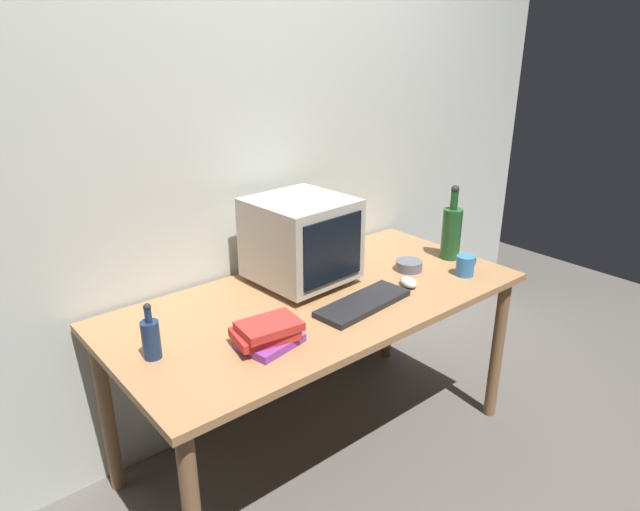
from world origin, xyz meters
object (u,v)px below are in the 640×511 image
(book_stack, at_px, (268,334))
(cd_spindle, at_px, (409,265))
(mug, at_px, (465,265))
(bottle_short, at_px, (150,337))
(computer_mouse, at_px, (408,282))
(crt_monitor, at_px, (301,240))
(bottle_tall, at_px, (451,231))
(keyboard, at_px, (363,303))

(book_stack, bearing_deg, cd_spindle, 8.92)
(book_stack, height_order, mug, same)
(bottle_short, distance_m, mug, 1.38)
(cd_spindle, bearing_deg, bottle_short, 177.65)
(computer_mouse, height_order, cd_spindle, cd_spindle)
(crt_monitor, height_order, mug, crt_monitor)
(crt_monitor, bearing_deg, bottle_tall, -17.82)
(computer_mouse, distance_m, bottle_tall, 0.42)
(crt_monitor, relative_size, mug, 3.39)
(keyboard, distance_m, computer_mouse, 0.28)
(bottle_tall, relative_size, bottle_short, 1.80)
(crt_monitor, relative_size, book_stack, 1.68)
(computer_mouse, relative_size, mug, 0.83)
(bottle_short, bearing_deg, book_stack, -28.97)
(mug, bearing_deg, book_stack, 176.64)
(mug, bearing_deg, computer_mouse, 164.08)
(computer_mouse, bearing_deg, bottle_tall, 33.18)
(bottle_short, height_order, book_stack, bottle_short)
(keyboard, height_order, cd_spindle, cd_spindle)
(crt_monitor, distance_m, bottle_short, 0.78)
(crt_monitor, relative_size, bottle_tall, 1.14)
(crt_monitor, height_order, keyboard, crt_monitor)
(computer_mouse, xyz_separation_m, mug, (0.28, -0.08, 0.03))
(computer_mouse, bearing_deg, book_stack, -158.42)
(crt_monitor, xyz_separation_m, keyboard, (0.04, -0.34, -0.18))
(bottle_tall, relative_size, mug, 2.97)
(bottle_tall, xyz_separation_m, book_stack, (-1.13, -0.11, -0.09))
(computer_mouse, bearing_deg, cd_spindle, 60.96)
(bottle_short, bearing_deg, computer_mouse, -8.76)
(bottle_short, bearing_deg, keyboard, -12.66)
(bottle_tall, relative_size, book_stack, 1.47)
(crt_monitor, bearing_deg, mug, -33.76)
(bottle_short, bearing_deg, bottle_tall, -2.83)
(book_stack, distance_m, mug, 1.02)
(crt_monitor, height_order, cd_spindle, crt_monitor)
(crt_monitor, bearing_deg, keyboard, -82.82)
(crt_monitor, xyz_separation_m, computer_mouse, (0.32, -0.32, -0.17))
(computer_mouse, relative_size, bottle_short, 0.51)
(keyboard, bearing_deg, bottle_short, 161.79)
(crt_monitor, xyz_separation_m, bottle_tall, (0.72, -0.23, -0.06))
(keyboard, relative_size, bottle_short, 2.12)
(mug, bearing_deg, keyboard, 173.14)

